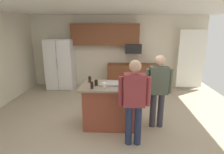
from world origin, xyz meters
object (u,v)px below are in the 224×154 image
(mug_ceramic_white, at_px, (105,85))
(mug_blue_stoneware, at_px, (132,87))
(person_guest_by_door, at_px, (134,98))
(person_elder_center, at_px, (158,87))
(glass_pilsner, at_px, (131,81))
(microwave_over_range, at_px, (133,49))
(refrigerator, at_px, (61,64))
(serving_tray, at_px, (111,84))
(glass_stout_tall, at_px, (90,79))
(glass_short_whisky, at_px, (96,83))
(kitchen_island, at_px, (111,105))
(tumbler_amber, at_px, (92,85))

(mug_ceramic_white, distance_m, mug_blue_stoneware, 0.57)
(person_guest_by_door, height_order, person_elder_center, person_guest_by_door)
(mug_ceramic_white, xyz_separation_m, glass_pilsner, (0.56, 0.31, 0.02))
(microwave_over_range, height_order, mug_blue_stoneware, microwave_over_range)
(refrigerator, bearing_deg, serving_tray, -52.90)
(glass_stout_tall, bearing_deg, person_guest_by_door, -42.52)
(microwave_over_range, xyz_separation_m, person_guest_by_door, (-0.18, -3.41, -0.52))
(person_guest_by_door, xyz_separation_m, glass_pilsner, (-0.02, 0.80, 0.10))
(glass_short_whisky, bearing_deg, mug_ceramic_white, -36.60)
(person_elder_center, distance_m, serving_tray, 1.02)
(kitchen_island, xyz_separation_m, glass_pilsner, (0.43, 0.12, 0.54))
(kitchen_island, relative_size, person_guest_by_door, 0.81)
(kitchen_island, relative_size, mug_ceramic_white, 10.95)
(mug_blue_stoneware, relative_size, glass_pilsner, 0.82)
(tumbler_amber, bearing_deg, mug_ceramic_white, 13.93)
(person_elder_center, bearing_deg, kitchen_island, -0.00)
(serving_tray, bearing_deg, microwave_over_range, 76.71)
(serving_tray, bearing_deg, glass_short_whisky, -168.38)
(person_guest_by_door, relative_size, glass_stout_tall, 11.74)
(person_elder_center, bearing_deg, tumbler_amber, 10.52)
(refrigerator, height_order, glass_stout_tall, refrigerator)
(mug_ceramic_white, distance_m, tumbler_amber, 0.26)
(glass_pilsner, bearing_deg, serving_tray, -167.46)
(mug_blue_stoneware, height_order, glass_pilsner, glass_pilsner)
(glass_stout_tall, distance_m, glass_short_whisky, 0.29)
(microwave_over_range, bearing_deg, mug_blue_stoneware, -93.61)
(mug_ceramic_white, bearing_deg, person_guest_by_door, -40.63)
(tumbler_amber, bearing_deg, glass_short_whisky, 74.66)
(person_elder_center, distance_m, mug_ceramic_white, 1.15)
(serving_tray, bearing_deg, tumbler_amber, -143.35)
(person_elder_center, height_order, mug_blue_stoneware, person_elder_center)
(person_guest_by_door, bearing_deg, mug_ceramic_white, 16.19)
(microwave_over_range, xyz_separation_m, mug_blue_stoneware, (-0.19, -2.98, -0.45))
(glass_stout_tall, distance_m, tumbler_amber, 0.45)
(person_guest_by_door, distance_m, serving_tray, 0.84)
(glass_pilsner, relative_size, serving_tray, 0.34)
(refrigerator, height_order, serving_tray, refrigerator)
(person_guest_by_door, bearing_deg, glass_short_whisky, 17.17)
(mug_ceramic_white, bearing_deg, person_elder_center, 8.98)
(tumbler_amber, distance_m, serving_tray, 0.45)
(microwave_over_range, distance_m, serving_tray, 2.83)
(refrigerator, relative_size, glass_short_whisky, 14.83)
(mug_ceramic_white, relative_size, glass_pilsner, 0.80)
(mug_ceramic_white, bearing_deg, glass_stout_tall, 134.75)
(microwave_over_range, relative_size, person_guest_by_door, 0.35)
(tumbler_amber, bearing_deg, kitchen_island, 33.64)
(person_elder_center, bearing_deg, glass_short_whisky, 2.12)
(mug_blue_stoneware, bearing_deg, mug_ceramic_white, 173.28)
(kitchen_island, height_order, serving_tray, serving_tray)
(refrigerator, height_order, glass_short_whisky, refrigerator)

